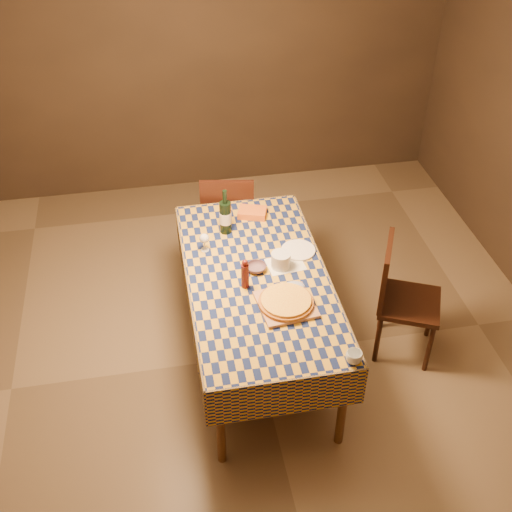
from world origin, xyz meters
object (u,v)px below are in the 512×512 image
at_px(white_plate, 298,250).
at_px(cutting_board, 286,304).
at_px(chair_far, 228,216).
at_px(dining_table, 257,284).
at_px(bowl, 256,268).
at_px(wine_bottle, 225,217).
at_px(chair_right, 399,293).
at_px(pizza, 286,301).

bearing_deg(white_plate, cutting_board, -111.26).
bearing_deg(white_plate, chair_far, 113.35).
bearing_deg(chair_far, dining_table, -87.75).
bearing_deg(chair_far, cutting_board, -83.24).
bearing_deg(bowl, cutting_board, -72.51).
relative_size(bowl, chair_far, 0.14).
xyz_separation_m(wine_bottle, chair_far, (0.09, 0.54, -0.38)).
xyz_separation_m(chair_far, chair_right, (1.04, -1.16, 0.00)).
bearing_deg(chair_right, dining_table, 175.41).
bearing_deg(dining_table, white_plate, 32.83).
bearing_deg(pizza, white_plate, 68.74).
bearing_deg(dining_table, cutting_board, -68.89).
relative_size(cutting_board, pizza, 0.84).
distance_m(pizza, white_plate, 0.57).
bearing_deg(chair_right, cutting_board, -164.72).
bearing_deg(chair_right, chair_far, 131.98).
bearing_deg(bowl, chair_right, -7.96).
relative_size(wine_bottle, chair_far, 0.38).
height_order(pizza, chair_right, chair_right).
distance_m(dining_table, bowl, 0.11).
bearing_deg(cutting_board, chair_right, 15.28).
relative_size(white_plate, chair_far, 0.26).
bearing_deg(white_plate, pizza, -111.26).
distance_m(pizza, bowl, 0.40).
bearing_deg(wine_bottle, white_plate, -34.76).
bearing_deg(bowl, white_plate, 25.29).
distance_m(white_plate, chair_right, 0.77).
height_order(dining_table, chair_right, chair_right).
height_order(dining_table, cutting_board, cutting_board).
height_order(cutting_board, white_plate, cutting_board).
distance_m(pizza, chair_right, 0.95).
bearing_deg(wine_bottle, dining_table, -76.08).
distance_m(white_plate, chair_far, 0.98).
relative_size(chair_far, chair_right, 1.00).
relative_size(bowl, white_plate, 0.56).
xyz_separation_m(white_plate, chair_far, (-0.37, 0.86, -0.25)).
distance_m(bowl, wine_bottle, 0.51).
xyz_separation_m(dining_table, pizza, (0.12, -0.32, 0.11)).
relative_size(dining_table, chair_right, 1.98).
height_order(pizza, bowl, pizza).
xyz_separation_m(dining_table, chair_far, (-0.04, 1.08, -0.17)).
bearing_deg(chair_far, bowl, -87.39).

